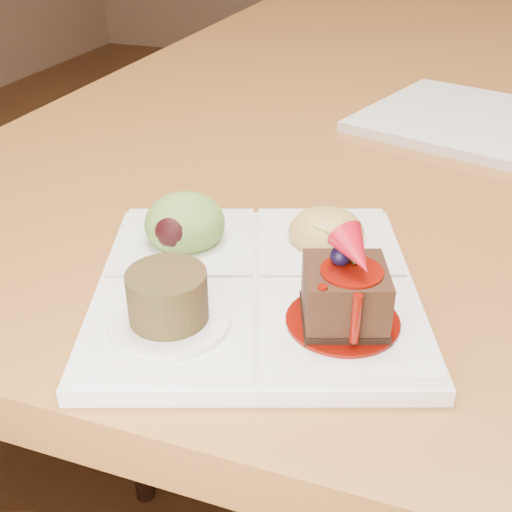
% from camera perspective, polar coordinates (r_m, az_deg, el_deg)
% --- Properties ---
extents(ground, '(6.00, 6.00, 0.00)m').
position_cam_1_polar(ground, '(1.51, 12.49, -12.58)').
color(ground, '#543518').
extents(dining_table, '(1.00, 1.80, 0.75)m').
position_cam_1_polar(dining_table, '(1.17, 16.26, 12.81)').
color(dining_table, '#9B5C28').
rests_on(dining_table, ground).
extents(sampler_plate, '(0.29, 0.29, 0.09)m').
position_cam_1_polar(sampler_plate, '(0.47, -0.20, -1.55)').
color(sampler_plate, silver).
rests_on(sampler_plate, dining_table).
extents(second_plate, '(0.31, 0.31, 0.01)m').
position_cam_1_polar(second_plate, '(0.86, 18.66, 11.35)').
color(second_plate, silver).
rests_on(second_plate, dining_table).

